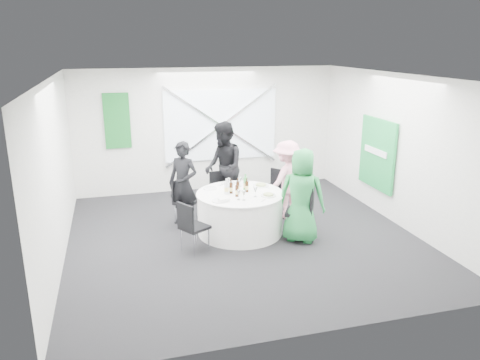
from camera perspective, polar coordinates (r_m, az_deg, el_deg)
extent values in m
plane|color=black|center=(8.40, 0.36, -6.93)|extent=(6.00, 6.00, 0.00)
plane|color=silver|center=(7.72, 0.40, 12.49)|extent=(6.00, 6.00, 0.00)
plane|color=silver|center=(10.80, -3.94, 6.12)|extent=(6.00, 0.00, 6.00)
plane|color=silver|center=(5.26, 9.28, -5.41)|extent=(6.00, 0.00, 6.00)
plane|color=silver|center=(7.72, -21.59, 0.77)|extent=(0.00, 6.00, 6.00)
plane|color=silver|center=(9.20, 18.71, 3.45)|extent=(0.00, 6.00, 6.00)
cube|color=white|center=(10.81, -2.34, 6.69)|extent=(2.60, 0.03, 1.60)
cube|color=silver|center=(10.77, -2.29, 6.66)|extent=(2.63, 0.05, 1.84)
cube|color=silver|center=(10.77, -2.29, 6.66)|extent=(2.63, 0.05, 1.84)
cube|color=#156A2A|center=(10.50, -14.76, 6.98)|extent=(0.55, 0.04, 1.20)
cube|color=green|center=(9.70, 16.37, 3.09)|extent=(0.05, 1.20, 1.40)
cylinder|color=white|center=(8.44, 0.00, -4.10)|extent=(1.52, 1.52, 0.74)
cylinder|color=white|center=(8.31, 0.00, -1.65)|extent=(1.56, 1.56, 0.02)
cube|color=black|center=(9.44, -2.36, -1.65)|extent=(0.41, 0.41, 0.04)
cube|color=black|center=(9.53, -2.71, -0.07)|extent=(0.36, 0.07, 0.40)
cylinder|color=silver|center=(9.68, -1.77, -2.47)|extent=(0.02, 0.02, 0.38)
cylinder|color=silver|center=(9.60, -3.49, -2.67)|extent=(0.02, 0.02, 0.38)
cylinder|color=silver|center=(9.41, -1.18, -3.04)|extent=(0.02, 0.02, 0.38)
cylinder|color=silver|center=(9.32, -2.95, -3.25)|extent=(0.02, 0.02, 0.38)
cube|color=black|center=(8.96, -6.63, -2.73)|extent=(0.53, 0.53, 0.04)
cube|color=black|center=(8.99, -7.64, -1.21)|extent=(0.26, 0.29, 0.40)
cylinder|color=silver|center=(9.23, -6.88, -3.55)|extent=(0.02, 0.02, 0.39)
cylinder|color=silver|center=(9.00, -7.93, -4.14)|extent=(0.02, 0.02, 0.39)
cylinder|color=silver|center=(9.08, -5.26, -3.85)|extent=(0.02, 0.02, 0.39)
cylinder|color=silver|center=(8.84, -6.28, -4.46)|extent=(0.02, 0.02, 0.39)
cube|color=black|center=(9.29, 4.12, -1.72)|extent=(0.58, 0.58, 0.05)
cube|color=black|center=(9.37, 4.80, 0.01)|extent=(0.27, 0.33, 0.44)
cylinder|color=silver|center=(9.41, 5.50, -2.98)|extent=(0.02, 0.02, 0.42)
cylinder|color=silver|center=(9.58, 3.79, -2.59)|extent=(0.02, 0.02, 0.42)
cylinder|color=silver|center=(9.15, 4.41, -3.55)|extent=(0.02, 0.02, 0.42)
cylinder|color=silver|center=(9.32, 2.67, -3.14)|extent=(0.02, 0.02, 0.42)
cube|color=black|center=(8.25, 7.21, -3.90)|extent=(0.61, 0.61, 0.05)
cube|color=black|center=(8.14, 8.79, -2.23)|extent=(0.24, 0.40, 0.48)
cylinder|color=silver|center=(8.15, 8.30, -6.10)|extent=(0.02, 0.02, 0.46)
cylinder|color=silver|center=(8.49, 8.51, -5.16)|extent=(0.02, 0.02, 0.46)
cylinder|color=silver|center=(8.19, 5.74, -5.91)|extent=(0.02, 0.02, 0.46)
cylinder|color=silver|center=(8.52, 6.05, -4.99)|extent=(0.02, 0.02, 0.46)
cube|color=black|center=(7.72, -5.55, -5.75)|extent=(0.55, 0.55, 0.05)
cube|color=black|center=(7.52, -6.69, -4.47)|extent=(0.23, 0.34, 0.43)
cylinder|color=silver|center=(7.83, -7.18, -7.26)|extent=(0.02, 0.02, 0.41)
cylinder|color=silver|center=(7.60, -5.62, -7.95)|extent=(0.02, 0.02, 0.41)
cylinder|color=silver|center=(8.02, -5.40, -6.61)|extent=(0.02, 0.02, 0.41)
cylinder|color=silver|center=(7.80, -3.83, -7.26)|extent=(0.02, 0.02, 0.41)
imported|color=black|center=(8.79, -6.94, -0.45)|extent=(0.69, 0.66, 1.59)
imported|color=black|center=(9.36, -2.01, 1.52)|extent=(0.50, 0.90, 1.84)
imported|color=pink|center=(9.11, 5.74, 0.03)|extent=(1.10, 0.85, 1.54)
imported|color=#279146|center=(8.04, 7.53, -1.92)|extent=(0.96, 0.88, 1.64)
cylinder|color=silver|center=(8.85, -1.42, -0.39)|extent=(0.28, 0.28, 0.01)
cylinder|color=silver|center=(8.57, -3.69, -1.01)|extent=(0.25, 0.25, 0.01)
cylinder|color=silver|center=(8.71, 2.55, -0.69)|extent=(0.30, 0.30, 0.01)
cylinder|color=#92B561|center=(8.71, 2.56, -0.56)|extent=(0.19, 0.19, 0.02)
cylinder|color=silver|center=(8.16, 3.48, -1.90)|extent=(0.27, 0.27, 0.01)
cylinder|color=#92B561|center=(8.16, 3.48, -1.76)|extent=(0.18, 0.18, 0.02)
cylinder|color=silver|center=(7.90, -2.51, -2.53)|extent=(0.27, 0.27, 0.01)
cube|color=white|center=(7.85, -2.00, -2.40)|extent=(0.20, 0.16, 0.05)
cylinder|color=#371A0A|center=(8.26, -1.10, -1.00)|extent=(0.06, 0.06, 0.19)
cylinder|color=#371A0A|center=(8.23, -1.10, -0.17)|extent=(0.02, 0.02, 0.06)
cylinder|color=#DFCA76|center=(8.27, -1.10, -1.13)|extent=(0.06, 0.06, 0.07)
cylinder|color=#371A0A|center=(8.34, -0.27, -0.83)|extent=(0.06, 0.06, 0.19)
cylinder|color=#371A0A|center=(8.30, -0.27, -0.01)|extent=(0.02, 0.02, 0.06)
cylinder|color=#DFCA76|center=(8.35, -0.27, -0.96)|extent=(0.06, 0.06, 0.07)
cylinder|color=#371A0A|center=(8.34, 0.84, -0.81)|extent=(0.06, 0.06, 0.20)
cylinder|color=#371A0A|center=(8.30, 0.84, 0.04)|extent=(0.02, 0.02, 0.06)
cylinder|color=#DFCA76|center=(8.34, 0.84, -0.94)|extent=(0.06, 0.06, 0.07)
cylinder|color=#371A0A|center=(8.09, -0.38, -1.34)|extent=(0.06, 0.06, 0.20)
cylinder|color=#371A0A|center=(8.05, -0.38, -0.45)|extent=(0.02, 0.02, 0.06)
cylinder|color=#DFCA76|center=(8.10, -0.38, -1.48)|extent=(0.06, 0.06, 0.07)
cylinder|color=green|center=(8.42, 0.66, -0.47)|extent=(0.08, 0.08, 0.24)
cylinder|color=green|center=(8.38, 0.67, 0.53)|extent=(0.03, 0.03, 0.06)
cylinder|color=#DFCA76|center=(8.43, 0.66, -0.63)|extent=(0.08, 0.08, 0.09)
cylinder|color=silver|center=(8.22, -1.65, -0.99)|extent=(0.08, 0.08, 0.22)
cylinder|color=silver|center=(8.18, -1.66, -0.04)|extent=(0.03, 0.03, 0.06)
cylinder|color=#DFCA76|center=(8.23, -1.65, -1.13)|extent=(0.08, 0.08, 0.08)
cylinder|color=white|center=(8.69, 0.01, -0.76)|extent=(0.06, 0.06, 0.00)
cylinder|color=white|center=(8.67, 0.01, -0.43)|extent=(0.01, 0.01, 0.10)
cone|color=white|center=(8.65, 0.01, 0.05)|extent=(0.07, 0.07, 0.08)
cylinder|color=white|center=(7.94, 0.47, -2.45)|extent=(0.06, 0.06, 0.00)
cylinder|color=white|center=(7.92, 0.47, -2.10)|extent=(0.01, 0.01, 0.10)
cone|color=white|center=(7.90, 0.47, -1.57)|extent=(0.07, 0.07, 0.08)
cylinder|color=white|center=(8.12, 1.88, -2.02)|extent=(0.06, 0.06, 0.00)
cylinder|color=white|center=(8.10, 1.88, -1.67)|extent=(0.01, 0.01, 0.10)
cone|color=white|center=(8.08, 1.89, -1.16)|extent=(0.07, 0.07, 0.08)
cylinder|color=white|center=(7.96, -0.17, -2.39)|extent=(0.06, 0.06, 0.00)
cylinder|color=white|center=(7.95, -0.17, -2.04)|extent=(0.01, 0.01, 0.10)
cone|color=white|center=(7.92, -0.17, -1.52)|extent=(0.07, 0.07, 0.08)
cylinder|color=white|center=(8.64, -1.39, -0.86)|extent=(0.06, 0.06, 0.00)
cylinder|color=white|center=(8.63, -1.39, -0.53)|extent=(0.01, 0.01, 0.10)
cone|color=white|center=(8.61, -1.39, -0.04)|extent=(0.07, 0.07, 0.08)
cube|color=silver|center=(8.86, -0.18, -0.41)|extent=(0.15, 0.03, 0.01)
cube|color=silver|center=(8.76, -2.24, -0.62)|extent=(0.15, 0.03, 0.01)
cube|color=silver|center=(7.92, 2.88, -2.50)|extent=(0.12, 0.12, 0.01)
cube|color=silver|center=(8.25, 3.96, -1.75)|extent=(0.11, 0.12, 0.01)
cube|color=silver|center=(8.61, 3.25, -0.93)|extent=(0.10, 0.13, 0.01)
cube|color=silver|center=(8.79, 1.83, -0.55)|extent=(0.08, 0.14, 0.01)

